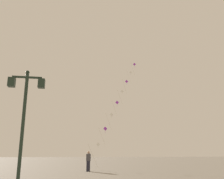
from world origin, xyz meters
The scene contains 4 objects.
ground_plane centered at (0.00, 20.00, 0.00)m, with size 160.00×160.00×0.00m, color #756B5B.
twin_lantern_lamp_post centered at (-2.78, 7.61, 3.48)m, with size 1.51×0.28×5.03m.
kite_train centered at (4.56, 25.43, 7.51)m, with size 7.38×9.42×14.37m.
kite_flyer centered at (0.80, 19.42, 0.90)m, with size 0.47×0.60×1.71m.
Camera 1 is at (-0.82, -2.97, 1.55)m, focal length 39.32 mm.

